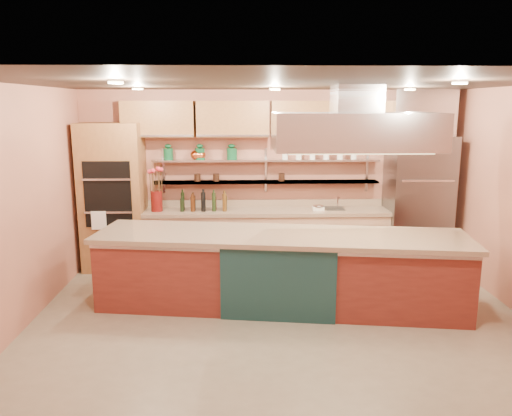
{
  "coord_description": "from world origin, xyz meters",
  "views": [
    {
      "loc": [
        -0.46,
        -5.55,
        2.58
      ],
      "look_at": [
        -0.26,
        1.0,
        1.21
      ],
      "focal_mm": 35.0,
      "sensor_mm": 36.0,
      "label": 1
    }
  ],
  "objects_px": {
    "refrigerator": "(417,202)",
    "copper_kettle": "(196,155)",
    "island": "(280,270)",
    "flower_vase": "(157,201)",
    "kitchen_scale": "(318,207)",
    "green_canister": "(233,154)"
  },
  "relations": [
    {
      "from": "refrigerator",
      "to": "copper_kettle",
      "type": "xyz_separation_m",
      "value": [
        -3.51,
        0.23,
        0.74
      ]
    },
    {
      "from": "refrigerator",
      "to": "island",
      "type": "height_order",
      "value": "refrigerator"
    },
    {
      "from": "refrigerator",
      "to": "island",
      "type": "bearing_deg",
      "value": -145.59
    },
    {
      "from": "flower_vase",
      "to": "island",
      "type": "bearing_deg",
      "value": -41.14
    },
    {
      "from": "refrigerator",
      "to": "kitchen_scale",
      "type": "relative_size",
      "value": 11.73
    },
    {
      "from": "flower_vase",
      "to": "green_canister",
      "type": "relative_size",
      "value": 1.9
    },
    {
      "from": "kitchen_scale",
      "to": "flower_vase",
      "type": "bearing_deg",
      "value": 168.51
    },
    {
      "from": "flower_vase",
      "to": "green_canister",
      "type": "bearing_deg",
      "value": 10.45
    },
    {
      "from": "island",
      "to": "green_canister",
      "type": "height_order",
      "value": "green_canister"
    },
    {
      "from": "refrigerator",
      "to": "kitchen_scale",
      "type": "height_order",
      "value": "refrigerator"
    },
    {
      "from": "island",
      "to": "copper_kettle",
      "type": "xyz_separation_m",
      "value": [
        -1.21,
        1.81,
        1.31
      ]
    },
    {
      "from": "island",
      "to": "copper_kettle",
      "type": "relative_size",
      "value": 25.18
    },
    {
      "from": "island",
      "to": "kitchen_scale",
      "type": "xyz_separation_m",
      "value": [
        0.72,
        1.59,
        0.5
      ]
    },
    {
      "from": "island",
      "to": "kitchen_scale",
      "type": "height_order",
      "value": "kitchen_scale"
    },
    {
      "from": "green_canister",
      "to": "kitchen_scale",
      "type": "bearing_deg",
      "value": -9.26
    },
    {
      "from": "island",
      "to": "green_canister",
      "type": "relative_size",
      "value": 27.77
    },
    {
      "from": "refrigerator",
      "to": "copper_kettle",
      "type": "relative_size",
      "value": 11.45
    },
    {
      "from": "flower_vase",
      "to": "refrigerator",
      "type": "bearing_deg",
      "value": -0.14
    },
    {
      "from": "island",
      "to": "flower_vase",
      "type": "distance_m",
      "value": 2.49
    },
    {
      "from": "kitchen_scale",
      "to": "copper_kettle",
      "type": "relative_size",
      "value": 0.98
    },
    {
      "from": "kitchen_scale",
      "to": "refrigerator",
      "type": "bearing_deg",
      "value": -11.86
    },
    {
      "from": "refrigerator",
      "to": "flower_vase",
      "type": "distance_m",
      "value": 4.13
    }
  ]
}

